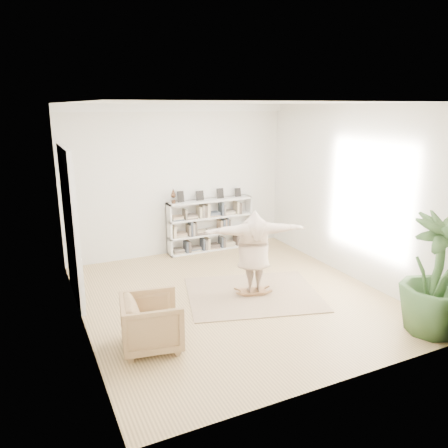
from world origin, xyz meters
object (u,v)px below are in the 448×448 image
armchair (152,323)px  rocker_board (253,291)px  person (254,250)px  bookshelf (210,225)px  houseplant (437,276)px

armchair → rocker_board: bearing=-56.3°
armchair → person: bearing=-56.3°
bookshelf → houseplant: bearing=-73.8°
bookshelf → person: bearing=-96.9°
bookshelf → rocker_board: bookshelf is taller
bookshelf → houseplant: 5.60m
rocker_board → houseplant: bearing=-36.8°
bookshelf → person: 2.92m
bookshelf → person: (-0.35, -2.88, 0.29)m
houseplant → person: bearing=127.5°
houseplant → armchair: bearing=160.8°
rocker_board → houseplant: 3.26m
armchair → houseplant: bearing=-99.4°
rocker_board → houseplant: houseplant is taller
person → rocker_board: bearing=-74.2°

